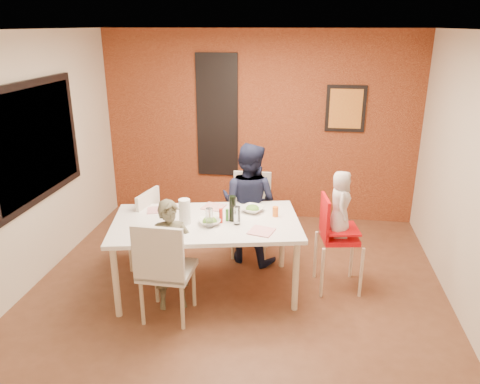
# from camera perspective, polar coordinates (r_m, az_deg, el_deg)

# --- Properties ---
(ground) EXTENTS (4.50, 4.50, 0.00)m
(ground) POSITION_cam_1_polar(r_m,az_deg,el_deg) (5.20, -0.47, -12.07)
(ground) COLOR brown
(ground) RESTS_ON ground
(ceiling) EXTENTS (4.50, 4.50, 0.02)m
(ceiling) POSITION_cam_1_polar(r_m,az_deg,el_deg) (4.42, -0.58, 19.17)
(ceiling) COLOR silver
(ceiling) RESTS_ON wall_back
(wall_back) EXTENTS (4.50, 0.02, 2.70)m
(wall_back) POSITION_cam_1_polar(r_m,az_deg,el_deg) (6.80, 2.32, 7.92)
(wall_back) COLOR beige
(wall_back) RESTS_ON ground
(wall_front) EXTENTS (4.50, 0.02, 2.70)m
(wall_front) POSITION_cam_1_polar(r_m,az_deg,el_deg) (2.62, -8.00, -12.64)
(wall_front) COLOR beige
(wall_front) RESTS_ON ground
(wall_left) EXTENTS (0.02, 4.50, 2.70)m
(wall_left) POSITION_cam_1_polar(r_m,az_deg,el_deg) (5.43, -24.73, 3.04)
(wall_left) COLOR beige
(wall_left) RESTS_ON ground
(wall_right) EXTENTS (0.02, 4.50, 2.70)m
(wall_right) POSITION_cam_1_polar(r_m,az_deg,el_deg) (4.86, 26.76, 0.88)
(wall_right) COLOR beige
(wall_right) RESTS_ON ground
(brick_accent_wall) EXTENTS (4.50, 0.02, 2.70)m
(brick_accent_wall) POSITION_cam_1_polar(r_m,az_deg,el_deg) (6.78, 2.30, 7.89)
(brick_accent_wall) COLOR maroon
(brick_accent_wall) RESTS_ON ground
(picture_window_frame) EXTENTS (0.05, 1.70, 1.30)m
(picture_window_frame) POSITION_cam_1_polar(r_m,az_deg,el_deg) (5.53, -23.69, 5.62)
(picture_window_frame) COLOR black
(picture_window_frame) RESTS_ON wall_left
(picture_window_pane) EXTENTS (0.02, 1.55, 1.15)m
(picture_window_pane) POSITION_cam_1_polar(r_m,az_deg,el_deg) (5.52, -23.56, 5.62)
(picture_window_pane) COLOR black
(picture_window_pane) RESTS_ON wall_left
(glassblock_strip) EXTENTS (0.55, 0.03, 1.70)m
(glassblock_strip) POSITION_cam_1_polar(r_m,az_deg,el_deg) (6.82, -2.78, 9.24)
(glassblock_strip) COLOR silver
(glassblock_strip) RESTS_ON wall_back
(glassblock_surround) EXTENTS (0.60, 0.03, 1.76)m
(glassblock_surround) POSITION_cam_1_polar(r_m,az_deg,el_deg) (6.81, -2.79, 9.23)
(glassblock_surround) COLOR black
(glassblock_surround) RESTS_ON wall_back
(art_print_frame) EXTENTS (0.54, 0.03, 0.64)m
(art_print_frame) POSITION_cam_1_polar(r_m,az_deg,el_deg) (6.69, 12.75, 9.88)
(art_print_frame) COLOR black
(art_print_frame) RESTS_ON wall_back
(art_print_canvas) EXTENTS (0.44, 0.01, 0.54)m
(art_print_canvas) POSITION_cam_1_polar(r_m,az_deg,el_deg) (6.68, 12.76, 9.86)
(art_print_canvas) COLOR orange
(art_print_canvas) RESTS_ON wall_back
(dining_table) EXTENTS (2.12, 1.45, 0.81)m
(dining_table) POSITION_cam_1_polar(r_m,az_deg,el_deg) (4.93, -4.14, -4.32)
(dining_table) COLOR white
(dining_table) RESTS_ON ground
(chair_near) EXTENTS (0.51, 0.51, 1.05)m
(chair_near) POSITION_cam_1_polar(r_m,az_deg,el_deg) (4.52, -9.28, -9.00)
(chair_near) COLOR beige
(chair_near) RESTS_ON ground
(chair_far) EXTENTS (0.47, 0.47, 1.02)m
(chair_far) POSITION_cam_1_polar(r_m,az_deg,el_deg) (5.86, 1.36, -2.05)
(chair_far) COLOR beige
(chair_far) RESTS_ON ground
(chair_left) EXTENTS (0.54, 0.54, 0.97)m
(chair_left) POSITION_cam_1_polar(r_m,az_deg,el_deg) (5.57, -11.98, -3.97)
(chair_left) COLOR silver
(chair_left) RESTS_ON ground
(high_chair) EXTENTS (0.51, 0.51, 1.06)m
(high_chair) POSITION_cam_1_polar(r_m,az_deg,el_deg) (5.11, 11.53, -5.05)
(high_chair) COLOR red
(high_chair) RESTS_ON ground
(child_near) EXTENTS (0.49, 0.41, 1.16)m
(child_near) POSITION_cam_1_polar(r_m,az_deg,el_deg) (4.74, -8.34, -7.67)
(child_near) COLOR brown
(child_near) RESTS_ON ground
(child_far) EXTENTS (0.85, 0.75, 1.47)m
(child_far) POSITION_cam_1_polar(r_m,az_deg,el_deg) (5.56, 1.08, -1.40)
(child_far) COLOR black
(child_far) RESTS_ON ground
(toddler) EXTENTS (0.23, 0.35, 0.71)m
(toddler) POSITION_cam_1_polar(r_m,az_deg,el_deg) (4.98, 12.13, -1.43)
(toddler) COLOR beige
(toddler) RESTS_ON high_chair
(plate_near_left) EXTENTS (0.26, 0.26, 0.01)m
(plate_near_left) POSITION_cam_1_polar(r_m,az_deg,el_deg) (4.61, -8.81, -5.24)
(plate_near_left) COLOR silver
(plate_near_left) RESTS_ON dining_table
(plate_far_mid) EXTENTS (0.27, 0.27, 0.01)m
(plate_far_mid) POSITION_cam_1_polar(r_m,az_deg,el_deg) (5.25, -3.23, -1.82)
(plate_far_mid) COLOR white
(plate_far_mid) RESTS_ON dining_table
(plate_near_right) EXTENTS (0.28, 0.28, 0.01)m
(plate_near_right) POSITION_cam_1_polar(r_m,az_deg,el_deg) (4.65, 2.63, -4.80)
(plate_near_right) COLOR white
(plate_near_right) RESTS_ON dining_table
(plate_far_left) EXTENTS (0.25, 0.25, 0.01)m
(plate_far_left) POSITION_cam_1_polar(r_m,az_deg,el_deg) (5.24, -10.15, -2.18)
(plate_far_left) COLOR silver
(plate_far_left) RESTS_ON dining_table
(salad_bowl_a) EXTENTS (0.28, 0.28, 0.05)m
(salad_bowl_a) POSITION_cam_1_polar(r_m,az_deg,el_deg) (4.82, -3.72, -3.62)
(salad_bowl_a) COLOR white
(salad_bowl_a) RESTS_ON dining_table
(salad_bowl_b) EXTENTS (0.31, 0.31, 0.06)m
(salad_bowl_b) POSITION_cam_1_polar(r_m,az_deg,el_deg) (5.12, 1.54, -2.11)
(salad_bowl_b) COLOR white
(salad_bowl_b) RESTS_ON dining_table
(wine_bottle) EXTENTS (0.07, 0.07, 0.27)m
(wine_bottle) POSITION_cam_1_polar(r_m,az_deg,el_deg) (4.85, -0.92, -2.03)
(wine_bottle) COLOR black
(wine_bottle) RESTS_ON dining_table
(wine_glass_a) EXTENTS (0.07, 0.07, 0.21)m
(wine_glass_a) POSITION_cam_1_polar(r_m,az_deg,el_deg) (4.70, -3.75, -3.20)
(wine_glass_a) COLOR silver
(wine_glass_a) RESTS_ON dining_table
(wine_glass_b) EXTENTS (0.07, 0.07, 0.19)m
(wine_glass_b) POSITION_cam_1_polar(r_m,az_deg,el_deg) (4.78, -0.37, -2.88)
(wine_glass_b) COLOR silver
(wine_glass_b) RESTS_ON dining_table
(paper_towel_roll) EXTENTS (0.12, 0.12, 0.26)m
(paper_towel_roll) POSITION_cam_1_polar(r_m,az_deg,el_deg) (4.82, -6.76, -2.39)
(paper_towel_roll) COLOR white
(paper_towel_roll) RESTS_ON dining_table
(condiment_red) EXTENTS (0.04, 0.04, 0.15)m
(condiment_red) POSITION_cam_1_polar(r_m,az_deg,el_deg) (4.83, -2.34, -2.91)
(condiment_red) COLOR red
(condiment_red) RESTS_ON dining_table
(condiment_green) EXTENTS (0.03, 0.03, 0.13)m
(condiment_green) POSITION_cam_1_polar(r_m,az_deg,el_deg) (4.88, -1.58, -2.83)
(condiment_green) COLOR #317727
(condiment_green) RESTS_ON dining_table
(condiment_brown) EXTENTS (0.03, 0.03, 0.13)m
(condiment_brown) POSITION_cam_1_polar(r_m,az_deg,el_deg) (4.90, -3.83, -2.72)
(condiment_brown) COLOR brown
(condiment_brown) RESTS_ON dining_table
(sippy_cup) EXTENTS (0.06, 0.06, 0.11)m
(sippy_cup) POSITION_cam_1_polar(r_m,az_deg,el_deg) (5.00, 4.33, -2.40)
(sippy_cup) COLOR orange
(sippy_cup) RESTS_ON dining_table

